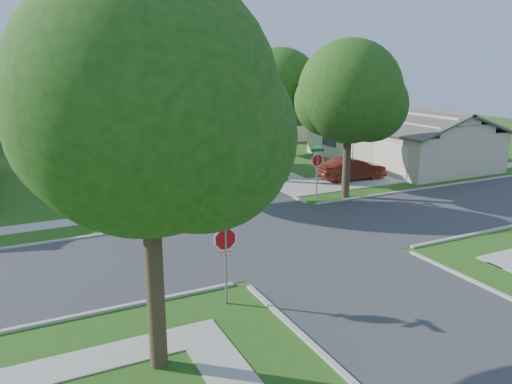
{
  "coord_description": "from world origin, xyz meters",
  "views": [
    {
      "loc": [
        -10.17,
        -18.03,
        7.41
      ],
      "look_at": [
        -0.43,
        1.9,
        1.6
      ],
      "focal_mm": 35.0,
      "sensor_mm": 36.0,
      "label": 1
    }
  ],
  "objects_px": {
    "car_driveway": "(353,169)",
    "car_curb_east": "(154,127)",
    "tree_e_near": "(281,92)",
    "tree_e_mid": "(210,76)",
    "tree_w_near": "(125,87)",
    "stop_sign_ne": "(317,162)",
    "house_ne_far": "(283,118)",
    "stop_sign_sw": "(225,243)",
    "tree_e_far": "(166,76)",
    "tree_w_far": "(71,82)",
    "tree_ne_corner": "(351,96)",
    "house_ne_near": "(398,142)",
    "car_curb_west": "(86,120)",
    "tree_sw_corner": "(148,115)",
    "tree_w_mid": "(90,75)"
  },
  "relations": [
    {
      "from": "house_ne_far",
      "to": "car_curb_east",
      "type": "relative_size",
      "value": 3.26
    },
    {
      "from": "tree_e_far",
      "to": "tree_w_far",
      "type": "distance_m",
      "value": 9.42
    },
    {
      "from": "house_ne_near",
      "to": "car_curb_west",
      "type": "xyz_separation_m",
      "value": [
        -18.22,
        32.95,
        -0.81
      ]
    },
    {
      "from": "house_ne_near",
      "to": "tree_w_near",
      "type": "bearing_deg",
      "value": -174.49
    },
    {
      "from": "car_curb_east",
      "to": "house_ne_far",
      "type": "bearing_deg",
      "value": -22.49
    },
    {
      "from": "stop_sign_sw",
      "to": "stop_sign_ne",
      "type": "xyz_separation_m",
      "value": [
        9.4,
        9.4,
        0.0
      ]
    },
    {
      "from": "stop_sign_ne",
      "to": "car_curb_east",
      "type": "relative_size",
      "value": 0.72
    },
    {
      "from": "car_driveway",
      "to": "tree_w_mid",
      "type": "bearing_deg",
      "value": 48.68
    },
    {
      "from": "stop_sign_sw",
      "to": "tree_e_near",
      "type": "relative_size",
      "value": 0.36
    },
    {
      "from": "stop_sign_ne",
      "to": "tree_e_mid",
      "type": "relative_size",
      "value": 0.32
    },
    {
      "from": "car_driveway",
      "to": "tree_w_far",
      "type": "bearing_deg",
      "value": 30.59
    },
    {
      "from": "stop_sign_ne",
      "to": "tree_e_near",
      "type": "distance_m",
      "value": 5.62
    },
    {
      "from": "tree_e_far",
      "to": "car_driveway",
      "type": "xyz_separation_m",
      "value": [
        4.47,
        -26.53,
        -5.26
      ]
    },
    {
      "from": "tree_ne_corner",
      "to": "car_curb_east",
      "type": "height_order",
      "value": "tree_ne_corner"
    },
    {
      "from": "stop_sign_ne",
      "to": "house_ne_far",
      "type": "height_order",
      "value": "house_ne_far"
    },
    {
      "from": "stop_sign_ne",
      "to": "house_ne_near",
      "type": "xyz_separation_m",
      "value": [
        11.29,
        6.3,
        -0.51
      ]
    },
    {
      "from": "tree_e_near",
      "to": "car_curb_east",
      "type": "distance_m",
      "value": 25.52
    },
    {
      "from": "tree_w_near",
      "to": "car_curb_east",
      "type": "relative_size",
      "value": 2.15
    },
    {
      "from": "tree_sw_corner",
      "to": "stop_sign_ne",
      "type": "bearing_deg",
      "value": 43.94
    },
    {
      "from": "tree_w_near",
      "to": "tree_w_mid",
      "type": "bearing_deg",
      "value": 89.98
    },
    {
      "from": "tree_sw_corner",
      "to": "tree_ne_corner",
      "type": "distance_m",
      "value": 17.78
    },
    {
      "from": "car_driveway",
      "to": "house_ne_far",
      "type": "bearing_deg",
      "value": -14.47
    },
    {
      "from": "tree_e_mid",
      "to": "tree_w_mid",
      "type": "height_order",
      "value": "tree_w_mid"
    },
    {
      "from": "tree_e_mid",
      "to": "tree_w_near",
      "type": "bearing_deg",
      "value": -128.08
    },
    {
      "from": "stop_sign_sw",
      "to": "tree_e_far",
      "type": "xyz_separation_m",
      "value": [
        9.45,
        38.71,
        3.95
      ]
    },
    {
      "from": "car_driveway",
      "to": "car_curb_west",
      "type": "xyz_separation_m",
      "value": [
        -11.45,
        36.47,
        -0.02
      ]
    },
    {
      "from": "house_ne_far",
      "to": "tree_e_near",
      "type": "bearing_deg",
      "value": -119.35
    },
    {
      "from": "tree_w_far",
      "to": "tree_ne_corner",
      "type": "relative_size",
      "value": 0.93
    },
    {
      "from": "car_driveway",
      "to": "tree_e_near",
      "type": "bearing_deg",
      "value": 74.1
    },
    {
      "from": "stop_sign_sw",
      "to": "tree_ne_corner",
      "type": "bearing_deg",
      "value": 38.84
    },
    {
      "from": "tree_w_near",
      "to": "car_curb_west",
      "type": "height_order",
      "value": "tree_w_near"
    },
    {
      "from": "tree_e_near",
      "to": "tree_e_mid",
      "type": "distance_m",
      "value": 12.02
    },
    {
      "from": "tree_w_mid",
      "to": "car_driveway",
      "type": "height_order",
      "value": "tree_w_mid"
    },
    {
      "from": "tree_e_far",
      "to": "tree_w_near",
      "type": "height_order",
      "value": "tree_w_near"
    },
    {
      "from": "tree_e_near",
      "to": "house_ne_near",
      "type": "xyz_separation_m",
      "value": [
        11.24,
        1.99,
        -4.13
      ]
    },
    {
      "from": "stop_sign_sw",
      "to": "house_ne_far",
      "type": "height_order",
      "value": "house_ne_far"
    },
    {
      "from": "tree_w_mid",
      "to": "tree_w_far",
      "type": "bearing_deg",
      "value": 90.05
    },
    {
      "from": "car_driveway",
      "to": "car_curb_east",
      "type": "relative_size",
      "value": 1.05
    },
    {
      "from": "house_ne_near",
      "to": "tree_ne_corner",
      "type": "bearing_deg",
      "value": -144.82
    },
    {
      "from": "stop_sign_sw",
      "to": "tree_w_mid",
      "type": "relative_size",
      "value": 0.31
    },
    {
      "from": "house_ne_near",
      "to": "car_curb_west",
      "type": "relative_size",
      "value": 2.81
    },
    {
      "from": "tree_e_mid",
      "to": "tree_w_mid",
      "type": "distance_m",
      "value": 9.4
    },
    {
      "from": "tree_sw_corner",
      "to": "tree_ne_corner",
      "type": "height_order",
      "value": "tree_sw_corner"
    },
    {
      "from": "tree_sw_corner",
      "to": "tree_ne_corner",
      "type": "xyz_separation_m",
      "value": [
        13.8,
        11.2,
        -0.67
      ]
    },
    {
      "from": "tree_ne_corner",
      "to": "house_ne_far",
      "type": "distance_m",
      "value": 26.91
    },
    {
      "from": "house_ne_near",
      "to": "tree_e_far",
      "type": "bearing_deg",
      "value": 116.03
    },
    {
      "from": "car_driveway",
      "to": "tree_w_near",
      "type": "bearing_deg",
      "value": 86.69
    },
    {
      "from": "tree_e_near",
      "to": "tree_w_near",
      "type": "height_order",
      "value": "tree_w_near"
    },
    {
      "from": "tree_e_near",
      "to": "tree_sw_corner",
      "type": "xyz_separation_m",
      "value": [
        -12.19,
        -16.0,
        0.62
      ]
    },
    {
      "from": "tree_w_far",
      "to": "tree_e_far",
      "type": "bearing_deg",
      "value": 0.0
    }
  ]
}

